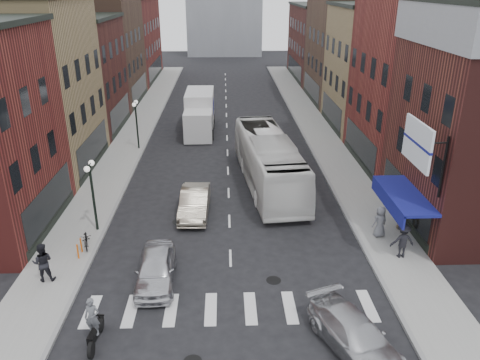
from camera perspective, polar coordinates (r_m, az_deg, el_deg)
name	(u,v)px	position (r m, az deg, el deg)	size (l,w,h in m)	color
ground	(231,269)	(23.21, -1.14, -10.81)	(160.00, 160.00, 0.00)	black
sidewalk_left	(134,135)	(44.04, -12.78, 5.40)	(3.00, 74.00, 0.15)	gray
sidewalk_right	(319,133)	(44.12, 9.56, 5.68)	(3.00, 74.00, 0.15)	gray
curb_left	(151,135)	(43.80, -10.84, 5.36)	(0.20, 74.00, 0.16)	gray
curb_right	(302,134)	(43.87, 7.63, 5.60)	(0.20, 74.00, 0.16)	gray
crosswalk_stripes	(232,309)	(20.78, -1.01, -15.40)	(12.00, 2.20, 0.01)	silver
bldg_left_mid_a	(14,87)	(37.06, -25.87, 10.18)	(10.30, 10.20, 12.30)	#A28959
bldg_left_mid_b	(61,75)	(46.42, -20.97, 11.83)	(10.30, 10.20, 10.30)	#431A18
bldg_left_far_a	(91,44)	(56.64, -17.74, 15.53)	(10.30, 12.20, 13.30)	#4A3125
bldg_left_far_b	(118,39)	(70.27, -14.69, 16.26)	(10.30, 16.20, 11.30)	maroon
bldg_right_mid_a	(437,70)	(37.06, 22.84, 12.26)	(10.30, 10.20, 14.30)	maroon
bldg_right_mid_b	(388,68)	(46.47, 17.62, 12.89)	(10.30, 10.20, 11.30)	#A28959
bldg_right_far_a	(357,47)	(56.80, 14.10, 15.42)	(10.30, 12.20, 12.30)	#4A3125
bldg_right_far_b	(330,42)	(70.41, 10.97, 16.17)	(10.30, 16.20, 10.30)	#431A18
awning_blue	(401,196)	(25.77, 18.99, -1.88)	(1.80, 5.00, 0.78)	navy
billboard_sign	(419,145)	(22.70, 20.99, 4.06)	(1.52, 3.00, 3.70)	black
streetlamp_near	(92,184)	(26.35, -17.64, -0.47)	(0.32, 1.22, 4.11)	black
streetlamp_far	(136,116)	(39.29, -12.55, 7.63)	(0.32, 1.22, 4.11)	black
bike_rack	(80,248)	(25.13, -18.98, -7.87)	(0.08, 0.68, 0.80)	#D8590C
box_truck	(200,113)	(43.82, -4.96, 8.12)	(2.62, 8.27, 3.60)	silver
motorcycle_rider	(94,323)	(19.31, -17.42, -16.35)	(0.62, 2.08, 2.12)	black
transit_bus	(268,161)	(31.76, 3.49, 2.35)	(2.96, 12.63, 3.52)	silver
sedan_left_near	(156,269)	(22.25, -10.24, -10.59)	(1.74, 4.33, 1.48)	silver
sedan_left_far	(195,202)	(28.12, -5.55, -2.73)	(1.64, 4.70, 1.55)	#AEA28D
curb_car	(355,336)	(18.94, 13.86, -17.97)	(1.92, 4.72, 1.37)	#B6B7BB
parked_bicycle	(86,239)	(25.82, -18.24, -6.86)	(0.55, 1.59, 0.83)	black
ped_left_solo	(43,262)	(23.49, -22.92, -9.22)	(0.92, 0.53, 1.90)	black
ped_right_a	(403,241)	(24.77, 19.20, -6.99)	(1.18, 0.59, 1.83)	black
ped_right_b	(403,213)	(27.46, 19.23, -3.85)	(1.14, 0.57, 1.94)	olive
ped_right_c	(380,222)	(26.37, 16.70, -4.88)	(0.85, 0.56, 1.75)	slate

